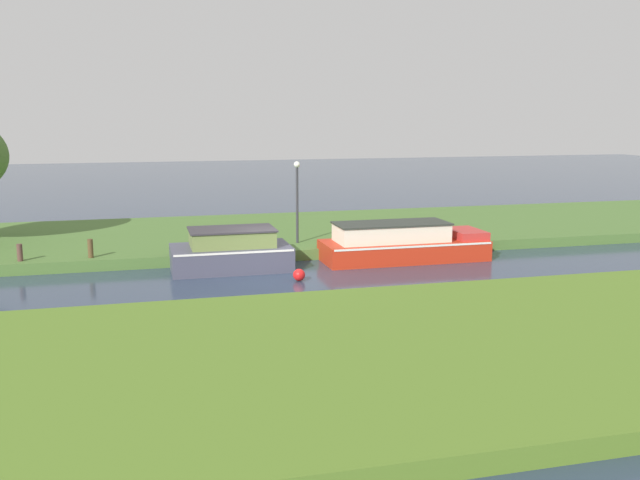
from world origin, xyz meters
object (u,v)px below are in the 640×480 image
object	(u,v)px
lamp_post	(297,192)
mooring_post_far	(20,253)
mooring_post_near	(90,248)
slate_narrowboat	(231,252)
channel_buoy	(299,275)
red_barge	(402,244)

from	to	relation	value
lamp_post	mooring_post_far	size ratio (longest dim) A/B	5.37
mooring_post_near	slate_narrowboat	bearing A→B (deg)	-15.72
lamp_post	channel_buoy	distance (m)	5.19
lamp_post	mooring_post_near	bearing A→B (deg)	-172.70
red_barge	lamp_post	distance (m)	4.55
lamp_post	mooring_post_near	world-z (taller)	lamp_post
slate_narrowboat	mooring_post_near	world-z (taller)	slate_narrowboat
slate_narrowboat	mooring_post_near	size ratio (longest dim) A/B	6.26
mooring_post_near	lamp_post	bearing A→B (deg)	7.30
channel_buoy	red_barge	bearing A→B (deg)	26.97
mooring_post_near	mooring_post_far	xyz separation A→B (m)	(-2.31, 0.00, -0.03)
red_barge	slate_narrowboat	bearing A→B (deg)	180.00
red_barge	mooring_post_near	world-z (taller)	red_barge
mooring_post_near	mooring_post_far	size ratio (longest dim) A/B	1.11
red_barge	lamp_post	world-z (taller)	lamp_post
lamp_post	mooring_post_far	bearing A→B (deg)	-174.38
slate_narrowboat	mooring_post_far	xyz separation A→B (m)	(-7.07, 1.34, 0.06)
mooring_post_far	channel_buoy	world-z (taller)	mooring_post_far
mooring_post_far	channel_buoy	xyz separation A→B (m)	(8.98, -3.62, -0.50)
slate_narrowboat	lamp_post	bearing A→B (deg)	38.65
mooring_post_near	red_barge	bearing A→B (deg)	-6.85
red_barge	lamp_post	xyz separation A→B (m)	(-3.49, 2.32, 1.76)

